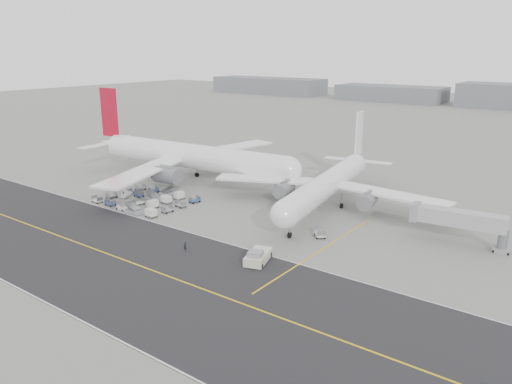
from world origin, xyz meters
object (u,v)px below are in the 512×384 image
Objects in this scene: airliner_a at (188,156)px; airliner_b at (328,183)px; pushback_tug at (258,257)px; jet_bridge at (460,220)px; ground_crew_a at (185,246)px.

airliner_a reaches higher than airliner_b.
airliner_b is 34.01m from pushback_tug.
pushback_tug is (5.28, -33.31, -4.34)m from airliner_b.
airliner_a is 56.23m from pushback_tug.
ground_crew_a is (-36.94, -31.17, -3.67)m from jet_bridge.
airliner_a is 41.05× the size of ground_crew_a.
ground_crew_a is at bearing 177.68° from pushback_tug.
airliner_b is (40.70, 1.44, -1.30)m from airliner_a.
pushback_tug is at bearing -137.41° from jet_bridge.
pushback_tug is at bearing -90.56° from airliner_b.
jet_bridge is (29.33, -5.77, -0.84)m from airliner_b.
airliner_a is at bearing 135.01° from ground_crew_a.
jet_bridge is (24.05, 27.54, 3.50)m from pushback_tug.
ground_crew_a is at bearing -141.17° from airliner_a.
jet_bridge is at bearing -97.70° from airliner_a.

